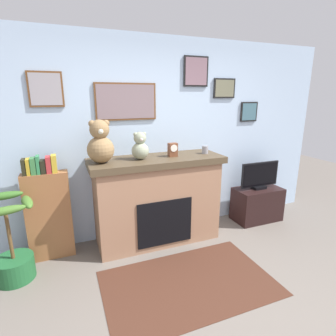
# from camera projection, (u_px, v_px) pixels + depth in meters

# --- Properties ---
(ground_plane) EXTENTS (12.00, 12.00, 0.00)m
(ground_plane) POSITION_uv_depth(u_px,v_px,m) (241.00, 333.00, 2.18)
(ground_plane) COLOR #686059
(back_wall) EXTENTS (5.20, 0.15, 2.60)m
(back_wall) POSITION_uv_depth(u_px,v_px,m) (157.00, 138.00, 3.63)
(back_wall) COLOR silver
(back_wall) RESTS_ON ground_plane
(fireplace) EXTENTS (1.67, 0.63, 1.13)m
(fireplace) POSITION_uv_depth(u_px,v_px,m) (157.00, 199.00, 3.47)
(fireplace) COLOR #9B6F53
(fireplace) RESTS_ON ground_plane
(bookshelf) EXTENTS (0.49, 0.16, 1.24)m
(bookshelf) POSITION_uv_depth(u_px,v_px,m) (49.00, 212.00, 3.08)
(bookshelf) COLOR #905934
(bookshelf) RESTS_ON ground_plane
(potted_plant) EXTENTS (0.51, 0.45, 0.93)m
(potted_plant) POSITION_uv_depth(u_px,v_px,m) (13.00, 254.00, 2.76)
(potted_plant) COLOR #1E592D
(potted_plant) RESTS_ON ground_plane
(tv_stand) EXTENTS (0.72, 0.40, 0.51)m
(tv_stand) POSITION_uv_depth(u_px,v_px,m) (257.00, 204.00, 4.12)
(tv_stand) COLOR black
(tv_stand) RESTS_ON ground_plane
(television) EXTENTS (0.64, 0.14, 0.41)m
(television) POSITION_uv_depth(u_px,v_px,m) (260.00, 176.00, 4.00)
(television) COLOR black
(television) RESTS_ON tv_stand
(area_rug) EXTENTS (1.73, 1.07, 0.01)m
(area_rug) POSITION_uv_depth(u_px,v_px,m) (189.00, 283.00, 2.76)
(area_rug) COLOR #44261A
(area_rug) RESTS_ON ground_plane
(candle_jar) EXTENTS (0.08, 0.08, 0.10)m
(candle_jar) POSITION_uv_depth(u_px,v_px,m) (205.00, 150.00, 3.53)
(candle_jar) COLOR gray
(candle_jar) RESTS_ON fireplace
(mantel_clock) EXTENTS (0.11, 0.08, 0.17)m
(mantel_clock) POSITION_uv_depth(u_px,v_px,m) (173.00, 150.00, 3.36)
(mantel_clock) COLOR brown
(mantel_clock) RESTS_ON fireplace
(teddy_bear_brown) EXTENTS (0.30, 0.30, 0.49)m
(teddy_bear_brown) POSITION_uv_depth(u_px,v_px,m) (100.00, 144.00, 3.01)
(teddy_bear_brown) COLOR olive
(teddy_bear_brown) RESTS_ON fireplace
(teddy_bear_cream) EXTENTS (0.21, 0.21, 0.33)m
(teddy_bear_cream) POSITION_uv_depth(u_px,v_px,m) (140.00, 147.00, 3.19)
(teddy_bear_cream) COLOR #949D82
(teddy_bear_cream) RESTS_ON fireplace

